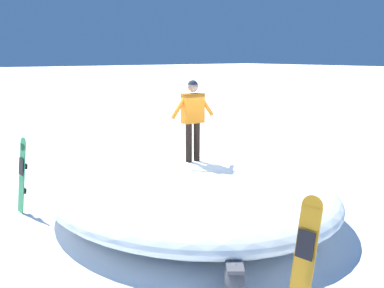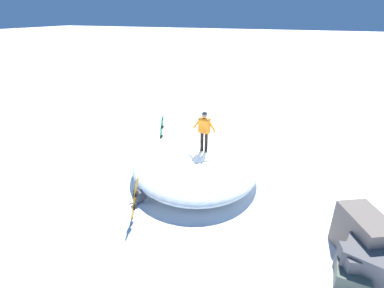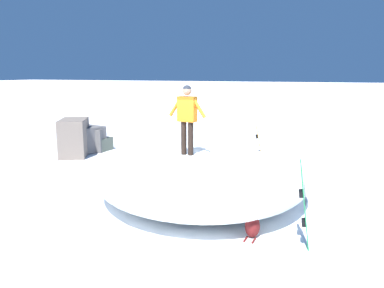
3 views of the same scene
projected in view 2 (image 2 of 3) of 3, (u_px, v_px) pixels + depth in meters
name	position (u px, v px, depth m)	size (l,w,h in m)	color
ground	(208.00, 173.00, 13.06)	(240.00, 240.00, 0.00)	white
snow_mound	(195.00, 163.00, 12.71)	(5.37, 6.34, 1.09)	white
snowboarder_standing	(204.00, 128.00, 12.14)	(1.06, 0.27, 1.77)	black
snowboard_primary_upright	(162.00, 130.00, 15.45)	(0.27, 0.31, 1.66)	#1E8C47
snowboard_secondary_upright	(135.00, 198.00, 9.81)	(0.39, 0.35, 1.65)	orange
backpack_near	(177.00, 144.00, 15.30)	(0.30, 0.49, 0.45)	maroon
backpack_far	(140.00, 197.00, 10.93)	(0.57, 0.66, 0.48)	#4C4C51
rock_outcrop	(365.00, 253.00, 7.95)	(1.73, 2.58, 1.42)	#73665B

